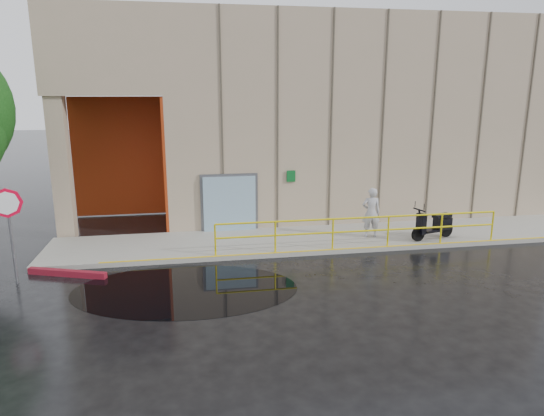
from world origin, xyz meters
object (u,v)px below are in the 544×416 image
Objects in this scene: red_curb at (67,273)px; person at (371,212)px; scooter at (434,217)px; stop_sign at (8,215)px.

person is at bearing 9.95° from red_curb.
person reaches higher than red_curb.
scooter is at bearing 171.15° from person.
scooter reaches higher than red_curb.
scooter is 0.75× the size of red_curb.
red_curb is (-11.84, -1.10, -0.84)m from scooter.
person reaches higher than scooter.
stop_sign reaches higher than red_curb.
red_curb is (-9.78, -1.71, -0.94)m from person.
red_curb is at bearing 19.38° from stop_sign.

